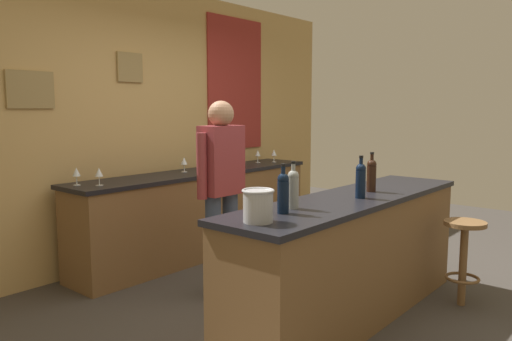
% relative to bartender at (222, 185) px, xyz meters
% --- Properties ---
extents(ground_plane, '(10.00, 10.00, 0.00)m').
position_rel_bartender_xyz_m(ground_plane, '(0.30, -0.64, -0.94)').
color(ground_plane, '#423D38').
extents(back_wall, '(6.00, 0.09, 2.80)m').
position_rel_bartender_xyz_m(back_wall, '(0.33, 1.39, 0.48)').
color(back_wall, tan).
rests_on(back_wall, ground_plane).
extents(bar_counter, '(2.52, 0.60, 0.92)m').
position_rel_bartender_xyz_m(bar_counter, '(0.30, -1.04, -0.47)').
color(bar_counter, brown).
rests_on(bar_counter, ground_plane).
extents(side_counter, '(2.99, 0.56, 0.90)m').
position_rel_bartender_xyz_m(side_counter, '(0.70, 1.01, -0.48)').
color(side_counter, brown).
rests_on(side_counter, ground_plane).
extents(bartender, '(0.52, 0.21, 1.62)m').
position_rel_bartender_xyz_m(bartender, '(0.00, 0.00, 0.00)').
color(bartender, '#384766').
rests_on(bartender, ground_plane).
extents(bar_stool, '(0.32, 0.32, 0.68)m').
position_rel_bartender_xyz_m(bar_stool, '(1.08, -1.60, -0.48)').
color(bar_stool, brown).
rests_on(bar_stool, ground_plane).
extents(wine_bottle_a, '(0.07, 0.07, 0.31)m').
position_rel_bartender_xyz_m(wine_bottle_a, '(-0.50, -1.01, 0.12)').
color(wine_bottle_a, black).
rests_on(wine_bottle_a, bar_counter).
extents(wine_bottle_b, '(0.07, 0.07, 0.31)m').
position_rel_bartender_xyz_m(wine_bottle_b, '(-0.34, -0.97, 0.12)').
color(wine_bottle_b, '#999E99').
rests_on(wine_bottle_b, bar_counter).
extents(wine_bottle_c, '(0.07, 0.07, 0.31)m').
position_rel_bartender_xyz_m(wine_bottle_c, '(0.28, -1.12, 0.12)').
color(wine_bottle_c, black).
rests_on(wine_bottle_c, bar_counter).
extents(wine_bottle_d, '(0.07, 0.07, 0.31)m').
position_rel_bartender_xyz_m(wine_bottle_d, '(0.58, -1.04, 0.12)').
color(wine_bottle_d, black).
rests_on(wine_bottle_d, bar_counter).
extents(ice_bucket, '(0.19, 0.19, 0.19)m').
position_rel_bartender_xyz_m(ice_bucket, '(-0.78, -1.05, 0.08)').
color(ice_bucket, '#B7BABF').
rests_on(ice_bucket, bar_counter).
extents(wine_glass_a, '(0.07, 0.07, 0.16)m').
position_rel_bartender_xyz_m(wine_glass_a, '(-0.66, 1.10, 0.07)').
color(wine_glass_a, silver).
rests_on(wine_glass_a, side_counter).
extents(wine_glass_b, '(0.07, 0.07, 0.16)m').
position_rel_bartender_xyz_m(wine_glass_b, '(-0.54, 0.94, 0.07)').
color(wine_glass_b, silver).
rests_on(wine_glass_b, side_counter).
extents(wine_glass_c, '(0.07, 0.07, 0.16)m').
position_rel_bartender_xyz_m(wine_glass_c, '(0.54, 1.07, 0.07)').
color(wine_glass_c, silver).
rests_on(wine_glass_c, side_counter).
extents(wine_glass_d, '(0.07, 0.07, 0.16)m').
position_rel_bartender_xyz_m(wine_glass_d, '(1.73, 1.07, 0.07)').
color(wine_glass_d, silver).
rests_on(wine_glass_d, side_counter).
extents(wine_glass_e, '(0.07, 0.07, 0.16)m').
position_rel_bartender_xyz_m(wine_glass_e, '(1.90, 0.96, 0.07)').
color(wine_glass_e, silver).
rests_on(wine_glass_e, side_counter).
extents(coffee_mug, '(0.13, 0.08, 0.09)m').
position_rel_bartender_xyz_m(coffee_mug, '(0.82, 0.94, 0.01)').
color(coffee_mug, '#B2332D').
rests_on(coffee_mug, side_counter).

